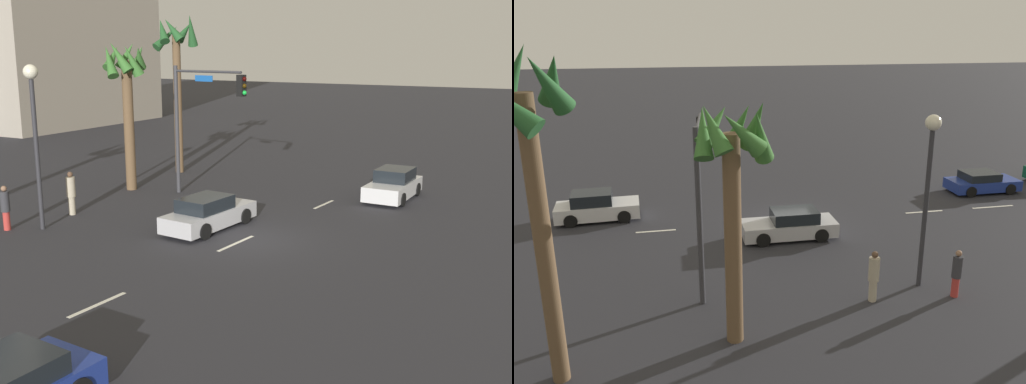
# 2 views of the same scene
# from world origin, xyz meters

# --- Properties ---
(ground_plane) EXTENTS (220.00, 220.00, 0.00)m
(ground_plane) POSITION_xyz_m (0.00, 0.00, 0.00)
(ground_plane) COLOR #28282D
(lane_stripe_2) EXTENTS (2.08, 0.14, 0.01)m
(lane_stripe_2) POSITION_xyz_m (-7.37, 0.00, 0.01)
(lane_stripe_2) COLOR silver
(lane_stripe_2) RESTS_ON ground_plane
(lane_stripe_3) EXTENTS (2.23, 0.14, 0.01)m
(lane_stripe_3) POSITION_xyz_m (-0.63, 0.00, 0.01)
(lane_stripe_3) COLOR silver
(lane_stripe_3) RESTS_ON ground_plane
(lane_stripe_4) EXTENTS (1.88, 0.14, 0.01)m
(lane_stripe_4) POSITION_xyz_m (6.48, 0.00, 0.01)
(lane_stripe_4) COLOR silver
(lane_stripe_4) RESTS_ON ground_plane
(car_0) EXTENTS (4.33, 1.80, 1.34)m
(car_0) POSITION_xyz_m (0.39, 2.04, 0.62)
(car_0) COLOR #B7B7BC
(car_0) RESTS_ON ground_plane
(car_1) EXTENTS (4.14, 2.06, 1.45)m
(car_1) POSITION_xyz_m (9.36, -2.24, 0.66)
(car_1) COLOR silver
(car_1) RESTS_ON ground_plane
(traffic_signal) EXTENTS (0.73, 4.54, 6.27)m
(traffic_signal) POSITION_xyz_m (4.66, 5.84, 4.23)
(traffic_signal) COLOR #38383D
(traffic_signal) RESTS_ON ground_plane
(streetlamp) EXTENTS (0.56, 0.56, 6.44)m
(streetlamp) POSITION_xyz_m (-3.26, 7.56, 4.49)
(streetlamp) COLOR #2D2D33
(streetlamp) RESTS_ON ground_plane
(pedestrian_0) EXTENTS (0.38, 0.38, 1.89)m
(pedestrian_0) POSITION_xyz_m (-1.09, 8.34, 1.00)
(pedestrian_0) COLOR #B2A58C
(pedestrian_0) RESTS_ON ground_plane
(pedestrian_1) EXTENTS (0.37, 0.37, 1.79)m
(pedestrian_1) POSITION_xyz_m (-4.12, 8.62, 0.95)
(pedestrian_1) COLOR #BF3833
(pedestrian_1) RESTS_ON ground_plane
(palm_tree_0) EXTENTS (2.46, 2.74, 9.01)m
(palm_tree_0) POSITION_xyz_m (8.99, 10.78, 6.37)
(palm_tree_0) COLOR brown
(palm_tree_0) RESTS_ON ground_plane
(palm_tree_1) EXTENTS (2.42, 2.36, 7.49)m
(palm_tree_1) POSITION_xyz_m (3.96, 9.78, 5.43)
(palm_tree_1) COLOR brown
(palm_tree_1) RESTS_ON ground_plane
(building_0) EXTENTS (21.16, 13.55, 22.23)m
(building_0) POSITION_xyz_m (18.06, 39.34, 11.11)
(building_0) COLOR gray
(building_0) RESTS_ON ground_plane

